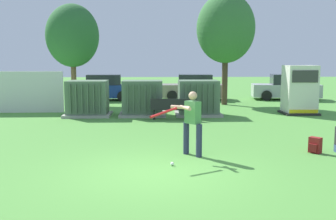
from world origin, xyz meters
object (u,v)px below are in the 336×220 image
parked_car_rightmost (286,88)px  parked_car_right_of_center (193,88)px  transformer_mid_west (142,99)px  parked_car_left_of_center (102,88)px  batter (191,120)px  backpack (315,145)px  parked_car_leftmost (12,89)px  generator_enclosure (300,90)px  park_bench (172,107)px  sports_ball (172,164)px  transformer_mid_east (198,98)px

parked_car_rightmost → parked_car_right_of_center: bearing=178.3°
parked_car_rightmost → transformer_mid_west: bearing=-142.7°
parked_car_left_of_center → batter: bearing=-73.9°
backpack → parked_car_left_of_center: 16.38m
transformer_mid_west → parked_car_leftmost: size_ratio=0.48×
batter → parked_car_leftmost: batter is taller
backpack → generator_enclosure: bearing=72.6°
parked_car_leftmost → parked_car_left_of_center: 5.51m
park_bench → parked_car_rightmost: bearing=46.6°
parked_car_leftmost → parked_car_right_of_center: bearing=2.5°
sports_ball → parked_car_right_of_center: size_ratio=0.02×
batter → sports_ball: size_ratio=19.33×
transformer_mid_west → park_bench: 1.85m
generator_enclosure → sports_ball: size_ratio=25.56×
transformer_mid_west → park_bench: bearing=-45.7°
generator_enclosure → parked_car_leftmost: 16.85m
generator_enclosure → transformer_mid_east: bearing=-176.8°
park_bench → parked_car_right_of_center: size_ratio=0.42×
transformer_mid_east → park_bench: bearing=-134.6°
generator_enclosure → parked_car_right_of_center: bearing=122.4°
backpack → park_bench: bearing=121.0°
parked_car_right_of_center → transformer_mid_west: bearing=-113.6°
sports_ball → backpack: backpack is taller
transformer_mid_east → parked_car_left_of_center: (-5.28, 6.99, -0.04)m
generator_enclosure → parked_car_left_of_center: (-10.12, 6.73, -0.38)m
backpack → parked_car_leftmost: parked_car_leftmost is taller
parked_car_leftmost → park_bench: bearing=-39.7°
transformer_mid_east → parked_car_rightmost: same height
generator_enclosure → parked_car_right_of_center: 8.08m
park_bench → transformer_mid_west: bearing=134.3°
transformer_mid_west → parked_car_left_of_center: size_ratio=0.49×
transformer_mid_west → batter: bearing=-78.9°
backpack → transformer_mid_east: bearing=107.9°
parked_car_right_of_center → transformer_mid_east: bearing=-94.1°
generator_enclosure → batter: size_ratio=1.32×
transformer_mid_west → park_bench: transformer_mid_west is taller
transformer_mid_west → transformer_mid_east: 2.57m
parked_car_right_of_center → parked_car_left_of_center: bearing=-179.2°
parked_car_leftmost → generator_enclosure: bearing=-22.0°
transformer_mid_east → sports_ball: 8.81m
generator_enclosure → backpack: size_ratio=5.23×
transformer_mid_east → generator_enclosure: bearing=3.2°
parked_car_rightmost → batter: bearing=-117.4°
transformer_mid_east → parked_car_leftmost: bearing=148.6°
parked_car_rightmost → transformer_mid_east: bearing=-133.2°
batter → transformer_mid_east: bearing=82.0°
parked_car_leftmost → parked_car_left_of_center: size_ratio=1.01×
transformer_mid_east → batter: batter is taller
transformer_mid_west → parked_car_left_of_center: same height
backpack → parked_car_left_of_center: size_ratio=0.10×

